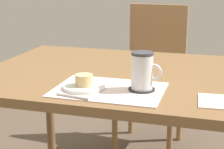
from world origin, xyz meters
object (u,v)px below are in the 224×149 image
object	(u,v)px
pastry_plate	(84,87)
pastry	(84,80)
wooden_chair	(153,72)
dining_table	(118,87)
coffee_mug	(143,71)

from	to	relation	value
pastry_plate	pastry	distance (m)	0.03
wooden_chair	pastry_plate	size ratio (longest dim) A/B	5.94
pastry_plate	pastry	size ratio (longest dim) A/B	2.40
wooden_chair	pastry_plate	bearing A→B (deg)	89.99
pastry	wooden_chair	bearing A→B (deg)	86.53
dining_table	pastry_plate	world-z (taller)	pastry_plate
dining_table	coffee_mug	world-z (taller)	coffee_mug
dining_table	wooden_chair	size ratio (longest dim) A/B	1.26
wooden_chair	pastry_plate	xyz separation A→B (m)	(-0.07, -1.11, 0.23)
pastry_plate	coffee_mug	distance (m)	0.23
pastry	coffee_mug	size ratio (longest dim) A/B	0.47
dining_table	coffee_mug	bearing A→B (deg)	-56.20
pastry_plate	coffee_mug	size ratio (longest dim) A/B	1.14
wooden_chair	pastry_plate	world-z (taller)	wooden_chair
pastry_plate	dining_table	bearing A→B (deg)	79.69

